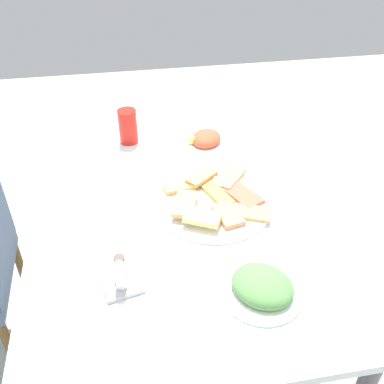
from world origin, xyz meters
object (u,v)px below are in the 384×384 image
at_px(paper_napkin, 87,363).
at_px(condiment_caddy, 121,278).
at_px(dining_table, 179,218).
at_px(spoon, 78,363).
at_px(fork, 96,361).
at_px(pide_platter, 214,201).
at_px(soda_can, 128,126).
at_px(salad_plate_greens, 262,287).
at_px(salad_plate_rice, 206,140).

xyz_separation_m(paper_napkin, condiment_caddy, (0.19, -0.08, 0.02)).
xyz_separation_m(dining_table, spoon, (-0.51, 0.28, 0.09)).
relative_size(paper_napkin, fork, 0.58).
xyz_separation_m(pide_platter, paper_napkin, (-0.45, 0.36, -0.01)).
xyz_separation_m(pide_platter, spoon, (-0.45, 0.38, -0.01)).
height_order(soda_can, spoon, soda_can).
xyz_separation_m(pide_platter, condiment_caddy, (-0.26, 0.28, 0.01)).
bearing_deg(spoon, pide_platter, -39.09).
relative_size(dining_table, soda_can, 10.12).
bearing_deg(paper_napkin, salad_plate_greens, -74.20).
height_order(salad_plate_greens, salad_plate_rice, salad_plate_greens).
distance_m(salad_plate_greens, soda_can, 0.80).
bearing_deg(salad_plate_greens, salad_plate_rice, -0.58).
bearing_deg(pide_platter, fork, 143.06).
xyz_separation_m(soda_can, fork, (-0.86, 0.12, -0.06)).
height_order(spoon, condiment_caddy, condiment_caddy).
height_order(dining_table, paper_napkin, paper_napkin).
distance_m(salad_plate_rice, paper_napkin, 0.89).
distance_m(salad_plate_greens, paper_napkin, 0.41).
distance_m(soda_can, condiment_caddy, 0.67).
xyz_separation_m(salad_plate_greens, soda_can, (0.75, 0.26, 0.04)).
bearing_deg(salad_plate_rice, fork, 154.14).
bearing_deg(spoon, paper_napkin, -89.35).
bearing_deg(paper_napkin, salad_plate_rice, -26.90).
bearing_deg(soda_can, spoon, 169.84).
relative_size(salad_plate_rice, spoon, 1.05).
bearing_deg(fork, salad_plate_rice, -21.54).
bearing_deg(spoon, fork, -89.35).
bearing_deg(soda_can, pide_platter, -151.50).
relative_size(pide_platter, condiment_caddy, 3.18).
height_order(dining_table, fork, fork).
height_order(pide_platter, fork, pide_platter).
relative_size(pide_platter, salad_plate_rice, 1.66).
bearing_deg(dining_table, salad_plate_rice, -26.50).
relative_size(paper_napkin, condiment_caddy, 1.07).
height_order(pide_platter, soda_can, soda_can).
xyz_separation_m(dining_table, salad_plate_rice, (0.29, -0.14, 0.10)).
xyz_separation_m(paper_napkin, spoon, (0.00, 0.02, 0.00)).
xyz_separation_m(soda_can, paper_napkin, (-0.86, 0.14, -0.06)).
xyz_separation_m(salad_plate_greens, condiment_caddy, (0.08, 0.32, 0.01)).
bearing_deg(pide_platter, paper_napkin, 141.64).
bearing_deg(dining_table, soda_can, 19.24).
bearing_deg(salad_plate_greens, fork, 106.51).
bearing_deg(paper_napkin, dining_table, -27.13).
distance_m(pide_platter, spoon, 0.59).
distance_m(dining_table, paper_napkin, 0.58).
distance_m(salad_plate_greens, salad_plate_rice, 0.68).
relative_size(dining_table, paper_napkin, 10.73).
height_order(pide_platter, salad_plate_greens, salad_plate_greens).
xyz_separation_m(salad_plate_rice, spoon, (-0.79, 0.42, -0.01)).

